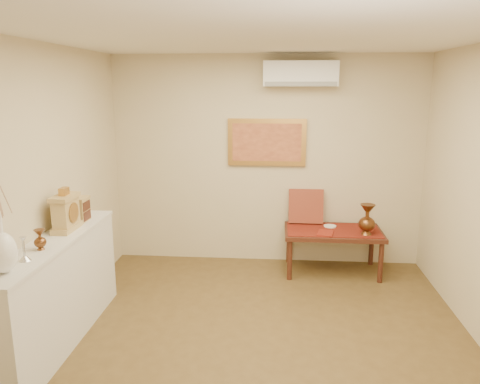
# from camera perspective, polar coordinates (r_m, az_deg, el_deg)

# --- Properties ---
(floor) EXTENTS (4.50, 4.50, 0.00)m
(floor) POSITION_cam_1_polar(r_m,az_deg,el_deg) (4.42, 2.23, -18.66)
(floor) COLOR brown
(floor) RESTS_ON ground
(ceiling) EXTENTS (4.50, 4.50, 0.00)m
(ceiling) POSITION_cam_1_polar(r_m,az_deg,el_deg) (3.79, 2.61, 18.75)
(ceiling) COLOR white
(ceiling) RESTS_ON ground
(wall_back) EXTENTS (4.00, 0.02, 2.70)m
(wall_back) POSITION_cam_1_polar(r_m,az_deg,el_deg) (6.09, 3.27, 3.77)
(wall_back) COLOR beige
(wall_back) RESTS_ON ground
(wall_front) EXTENTS (4.00, 0.02, 2.70)m
(wall_front) POSITION_cam_1_polar(r_m,az_deg,el_deg) (1.80, -0.69, -19.39)
(wall_front) COLOR beige
(wall_front) RESTS_ON ground
(wall_left) EXTENTS (0.02, 4.50, 2.70)m
(wall_left) POSITION_cam_1_polar(r_m,az_deg,el_deg) (4.44, -24.35, -0.80)
(wall_left) COLOR beige
(wall_left) RESTS_ON ground
(candlestick) EXTENTS (0.09, 0.09, 0.19)m
(candlestick) POSITION_cam_1_polar(r_m,az_deg,el_deg) (4.01, -24.85, -6.30)
(candlestick) COLOR silver
(candlestick) RESTS_ON display_ledge
(brass_urn_small) EXTENTS (0.10, 0.10, 0.23)m
(brass_urn_small) POSITION_cam_1_polar(r_m,az_deg,el_deg) (4.21, -23.23, -5.03)
(brass_urn_small) COLOR brown
(brass_urn_small) RESTS_ON display_ledge
(table_cloth) EXTENTS (1.14, 0.59, 0.01)m
(table_cloth) POSITION_cam_1_polar(r_m,az_deg,el_deg) (5.96, 11.30, -4.55)
(table_cloth) COLOR maroon
(table_cloth) RESTS_ON low_table
(brass_urn_tall) EXTENTS (0.20, 0.20, 0.45)m
(brass_urn_tall) POSITION_cam_1_polar(r_m,az_deg,el_deg) (5.80, 15.25, -2.86)
(brass_urn_tall) COLOR brown
(brass_urn_tall) RESTS_ON table_cloth
(plate) EXTENTS (0.16, 0.16, 0.01)m
(plate) POSITION_cam_1_polar(r_m,az_deg,el_deg) (6.07, 10.91, -4.10)
(plate) COLOR white
(plate) RESTS_ON table_cloth
(menu) EXTENTS (0.23, 0.28, 0.01)m
(menu) POSITION_cam_1_polar(r_m,az_deg,el_deg) (5.79, 10.37, -4.93)
(menu) COLOR maroon
(menu) RESTS_ON table_cloth
(cushion) EXTENTS (0.44, 0.19, 0.46)m
(cushion) POSITION_cam_1_polar(r_m,az_deg,el_deg) (6.14, 8.03, -1.71)
(cushion) COLOR maroon
(cushion) RESTS_ON table_cloth
(display_ledge) EXTENTS (0.37, 2.02, 0.98)m
(display_ledge) POSITION_cam_1_polar(r_m,az_deg,el_deg) (4.62, -21.42, -11.26)
(display_ledge) COLOR silver
(display_ledge) RESTS_ON floor
(mantel_clock) EXTENTS (0.17, 0.36, 0.41)m
(mantel_clock) POSITION_cam_1_polar(r_m,az_deg,el_deg) (4.66, -20.45, -2.33)
(mantel_clock) COLOR tan
(mantel_clock) RESTS_ON display_ledge
(wooden_chest) EXTENTS (0.16, 0.21, 0.24)m
(wooden_chest) POSITION_cam_1_polar(r_m,az_deg,el_deg) (4.94, -18.98, -1.99)
(wooden_chest) COLOR tan
(wooden_chest) RESTS_ON display_ledge
(low_table) EXTENTS (1.20, 0.70, 0.55)m
(low_table) POSITION_cam_1_polar(r_m,az_deg,el_deg) (5.98, 11.27, -5.18)
(low_table) COLOR #482115
(low_table) RESTS_ON floor
(painting) EXTENTS (1.00, 0.06, 0.60)m
(painting) POSITION_cam_1_polar(r_m,az_deg,el_deg) (6.03, 3.29, 6.08)
(painting) COLOR #B9843B
(painting) RESTS_ON wall_back
(ac_unit) EXTENTS (0.90, 0.25, 0.30)m
(ac_unit) POSITION_cam_1_polar(r_m,az_deg,el_deg) (5.89, 7.39, 14.10)
(ac_unit) COLOR white
(ac_unit) RESTS_ON wall_back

